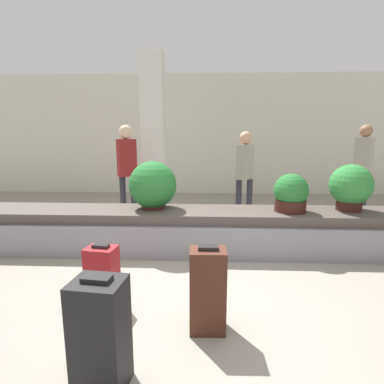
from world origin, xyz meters
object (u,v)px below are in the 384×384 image
(potted_plant_1, at_px, (351,187))
(suitcase_1, at_px, (208,290))
(traveler_1, at_px, (363,159))
(suitcase_4, at_px, (102,276))
(potted_plant_2, at_px, (153,186))
(traveler_0, at_px, (245,169))
(suitcase_3, at_px, (100,335))
(pillar, at_px, (153,135))
(traveler_2, at_px, (127,164))
(potted_plant_0, at_px, (291,194))

(potted_plant_1, bearing_deg, suitcase_1, -136.25)
(traveler_1, bearing_deg, suitcase_4, -86.06)
(potted_plant_2, relative_size, traveler_1, 0.37)
(potted_plant_2, bearing_deg, traveler_0, 43.71)
(suitcase_4, bearing_deg, suitcase_3, -63.00)
(pillar, bearing_deg, traveler_2, -115.14)
(suitcase_3, xyz_separation_m, potted_plant_0, (1.79, 2.37, 0.44))
(suitcase_4, xyz_separation_m, traveler_1, (4.27, 3.90, 0.81))
(pillar, xyz_separation_m, traveler_2, (-0.36, -0.78, -0.53))
(traveler_0, bearing_deg, potted_plant_1, -100.23)
(suitcase_1, bearing_deg, potted_plant_2, 110.64)
(potted_plant_2, xyz_separation_m, traveler_1, (4.05, 2.36, 0.21))
(potted_plant_1, distance_m, traveler_2, 3.64)
(pillar, height_order, suitcase_3, pillar)
(traveler_1, xyz_separation_m, traveler_2, (-4.74, -1.07, -0.03))
(potted_plant_0, xyz_separation_m, traveler_1, (2.17, 2.45, 0.29))
(potted_plant_0, relative_size, potted_plant_2, 0.77)
(suitcase_1, height_order, suitcase_3, suitcase_3)
(traveler_0, bearing_deg, suitcase_3, -161.65)
(suitcase_1, xyz_separation_m, potted_plant_1, (1.95, 1.87, 0.54))
(potted_plant_0, distance_m, potted_plant_1, 0.83)
(pillar, distance_m, potted_plant_2, 2.21)
(suitcase_3, bearing_deg, potted_plant_1, 49.72)
(potted_plant_1, height_order, potted_plant_2, potted_plant_2)
(suitcase_3, height_order, potted_plant_2, potted_plant_2)
(potted_plant_0, relative_size, potted_plant_1, 0.81)
(suitcase_3, height_order, traveler_2, traveler_2)
(pillar, distance_m, suitcase_4, 3.84)
(pillar, bearing_deg, traveler_1, 3.80)
(traveler_1, bearing_deg, potted_plant_1, -68.13)
(traveler_2, bearing_deg, potted_plant_1, 125.15)
(pillar, relative_size, suitcase_4, 5.33)
(traveler_0, bearing_deg, suitcase_4, -171.86)
(potted_plant_2, bearing_deg, traveler_2, 118.17)
(traveler_2, bearing_deg, potted_plant_2, 84.17)
(traveler_1, relative_size, traveler_2, 1.02)
(suitcase_3, height_order, traveler_0, traveler_0)
(suitcase_1, relative_size, potted_plant_0, 1.41)
(suitcase_4, height_order, potted_plant_0, potted_plant_0)
(suitcase_1, height_order, traveler_2, traveler_2)
(suitcase_3, distance_m, traveler_2, 3.90)
(suitcase_1, xyz_separation_m, suitcase_4, (-0.97, 0.33, -0.06))
(suitcase_4, relative_size, traveler_2, 0.34)
(traveler_1, height_order, traveler_2, traveler_1)
(pillar, xyz_separation_m, suitcase_1, (1.08, -3.94, -1.25))
(traveler_0, distance_m, traveler_2, 2.15)
(potted_plant_0, bearing_deg, pillar, 135.60)
(suitcase_4, distance_m, potted_plant_0, 2.60)
(pillar, relative_size, traveler_2, 1.81)
(potted_plant_2, distance_m, traveler_1, 4.69)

